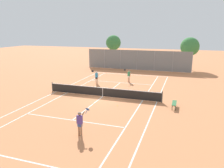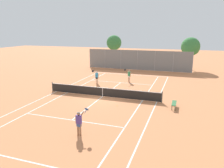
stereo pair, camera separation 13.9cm
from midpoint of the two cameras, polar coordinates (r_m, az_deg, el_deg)
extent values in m
plane|color=#CC7A4C|center=(22.41, -2.28, -3.26)|extent=(120.00, 120.00, 0.00)
cube|color=silver|center=(13.00, -22.58, -17.80)|extent=(11.00, 0.10, 0.01)
cube|color=silver|center=(33.44, 5.10, 2.46)|extent=(11.00, 0.10, 0.01)
cube|color=silver|center=(24.86, -14.20, -1.94)|extent=(0.10, 23.80, 0.01)
cube|color=silver|center=(21.14, 11.81, -4.61)|extent=(0.10, 23.80, 0.01)
cube|color=silver|center=(24.16, -11.46, -2.25)|extent=(0.10, 23.80, 0.01)
cube|color=silver|center=(21.33, 8.15, -4.28)|extent=(0.10, 23.80, 0.01)
cube|color=silver|center=(16.96, -10.21, -9.24)|extent=(8.26, 0.10, 0.01)
cube|color=silver|center=(28.26, 2.41, 0.38)|extent=(8.26, 0.10, 0.01)
cube|color=silver|center=(22.41, -2.28, -3.25)|extent=(0.10, 12.80, 0.01)
cylinder|color=#474C47|center=(24.97, -15.14, -0.66)|extent=(0.10, 0.10, 1.07)
cylinder|color=#474C47|center=(20.93, 13.10, -3.33)|extent=(0.10, 0.10, 1.07)
cube|color=black|center=(22.28, -2.29, -2.11)|extent=(11.90, 0.02, 0.89)
cube|color=white|center=(22.16, -2.31, -0.98)|extent=(11.90, 0.03, 0.06)
cube|color=white|center=(22.28, -2.29, -2.16)|extent=(0.05, 0.03, 0.89)
cylinder|color=#936B4C|center=(14.50, -8.59, -11.57)|extent=(0.13, 0.13, 0.82)
cylinder|color=#936B4C|center=(14.40, -8.01, -11.73)|extent=(0.13, 0.13, 0.82)
cube|color=#334C8C|center=(14.31, -8.35, -10.46)|extent=(0.31, 0.22, 0.24)
cube|color=#4C388C|center=(14.17, -8.40, -9.13)|extent=(0.37, 0.25, 0.56)
sphere|color=#936B4C|center=(14.02, -8.45, -7.66)|extent=(0.22, 0.22, 0.22)
cylinder|color=black|center=(14.00, -8.46, -7.41)|extent=(0.23, 0.23, 0.02)
cylinder|color=#936B4C|center=(14.32, -9.10, -9.17)|extent=(0.08, 0.08, 0.52)
cylinder|color=#936B4C|center=(14.09, -7.67, -7.96)|extent=(0.16, 0.46, 0.35)
cylinder|color=#1E4C99|center=(14.15, -6.64, -7.13)|extent=(0.07, 0.25, 0.22)
cylinder|color=#1E4C99|center=(14.21, -6.37, -6.57)|extent=(0.31, 0.24, 0.23)
cylinder|color=beige|center=(27.67, -3.67, 0.94)|extent=(0.13, 0.13, 0.82)
cylinder|color=beige|center=(27.76, -3.99, 0.97)|extent=(0.13, 0.13, 0.82)
cube|color=black|center=(27.65, -3.84, 1.62)|extent=(0.30, 0.21, 0.24)
cube|color=#3399D8|center=(27.57, -3.85, 2.35)|extent=(0.36, 0.24, 0.56)
sphere|color=beige|center=(27.50, -3.86, 3.15)|extent=(0.22, 0.22, 0.22)
cylinder|color=black|center=(27.49, -3.87, 3.28)|extent=(0.23, 0.23, 0.02)
cylinder|color=beige|center=(27.48, -3.45, 2.19)|extent=(0.08, 0.08, 0.52)
cylinder|color=beige|center=(27.46, -4.24, 2.91)|extent=(0.14, 0.46, 0.35)
cylinder|color=black|center=(27.28, -4.76, 3.17)|extent=(0.06, 0.25, 0.22)
cylinder|color=black|center=(27.16, -4.90, 3.36)|extent=(0.30, 0.23, 0.23)
cylinder|color=#D8A884|center=(28.44, 4.76, 1.27)|extent=(0.13, 0.13, 0.82)
cylinder|color=#D8A884|center=(28.56, 4.49, 1.33)|extent=(0.13, 0.13, 0.82)
cube|color=white|center=(28.43, 4.63, 1.95)|extent=(0.33, 0.29, 0.24)
cube|color=#338C59|center=(28.36, 4.65, 2.66)|extent=(0.39, 0.33, 0.56)
sphere|color=#D8A884|center=(28.29, 4.66, 3.44)|extent=(0.22, 0.22, 0.22)
cylinder|color=black|center=(28.27, 4.67, 3.57)|extent=(0.23, 0.23, 0.02)
cylinder|color=#D8A884|center=(28.23, 4.98, 2.48)|extent=(0.08, 0.08, 0.52)
cylinder|color=#D8A884|center=(28.29, 4.27, 3.24)|extent=(0.28, 0.44, 0.35)
cylinder|color=black|center=(28.16, 3.73, 3.53)|extent=(0.14, 0.24, 0.22)
cylinder|color=black|center=(28.05, 3.56, 3.72)|extent=(0.34, 0.30, 0.23)
sphere|color=#D1DB33|center=(23.88, -3.72, -2.11)|extent=(0.07, 0.07, 0.07)
sphere|color=#D1DB33|center=(24.57, -2.90, -1.63)|extent=(0.07, 0.07, 0.07)
sphere|color=#D1DB33|center=(22.12, -10.40, -3.62)|extent=(0.07, 0.07, 0.07)
sphere|color=#D1DB33|center=(27.16, 9.07, -0.28)|extent=(0.07, 0.07, 0.07)
sphere|color=#D1DB33|center=(19.59, 1.54, -5.71)|extent=(0.07, 0.07, 0.07)
sphere|color=#D1DB33|center=(20.34, -4.78, -5.00)|extent=(0.07, 0.07, 0.07)
cube|color=#2D6638|center=(19.79, 16.11, -4.82)|extent=(0.36, 1.50, 0.05)
cylinder|color=#262626|center=(19.27, 15.58, -6.03)|extent=(0.05, 0.05, 0.41)
cylinder|color=#262626|center=(20.48, 15.81, -4.86)|extent=(0.05, 0.05, 0.41)
cylinder|color=#262626|center=(19.26, 16.33, -6.09)|extent=(0.05, 0.05, 0.41)
cylinder|color=#262626|center=(20.47, 16.52, -4.91)|extent=(0.05, 0.05, 0.41)
cylinder|color=gray|center=(40.11, -5.68, 6.77)|extent=(0.08, 0.08, 3.35)
cylinder|color=gray|center=(38.99, -1.73, 6.63)|extent=(0.08, 0.08, 3.35)
cylinder|color=gray|center=(38.06, 2.43, 6.45)|extent=(0.08, 0.08, 3.35)
cylinder|color=gray|center=(37.34, 6.77, 6.22)|extent=(0.08, 0.08, 3.35)
cylinder|color=gray|center=(36.84, 11.26, 5.95)|extent=(0.08, 0.08, 3.35)
cylinder|color=gray|center=(36.57, 15.83, 5.63)|extent=(0.08, 0.08, 3.35)
cylinder|color=gray|center=(36.53, 20.44, 5.28)|extent=(0.08, 0.08, 3.35)
cube|color=slate|center=(37.34, 6.77, 6.22)|extent=(17.60, 0.02, 3.31)
cylinder|color=brown|center=(42.08, 0.61, 7.15)|extent=(0.21, 0.21, 3.32)
sphere|color=#387A3D|center=(41.85, 0.62, 10.75)|extent=(2.80, 2.80, 2.80)
sphere|color=#387A3D|center=(42.15, 0.38, 10.29)|extent=(1.68, 1.68, 1.68)
cylinder|color=brown|center=(39.93, 19.63, 5.60)|extent=(0.21, 0.21, 2.80)
sphere|color=#387A3D|center=(39.68, 19.92, 9.16)|extent=(3.12, 3.12, 3.12)
sphere|color=#387A3D|center=(40.06, 20.56, 8.59)|extent=(2.03, 2.03, 2.03)
camera|label=1|loc=(0.07, -89.83, 0.04)|focal=35.00mm
camera|label=2|loc=(0.07, 90.17, -0.04)|focal=35.00mm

